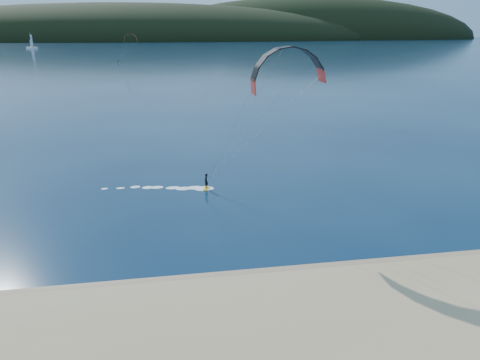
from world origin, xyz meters
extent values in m
plane|color=#071B37|center=(0.00, 0.00, 0.00)|extent=(1800.00, 1800.00, 0.00)
cube|color=#8C6E51|center=(0.00, 4.50, 0.05)|extent=(220.00, 2.50, 0.10)
ellipsoid|color=black|center=(-50.00, 720.00, 0.00)|extent=(840.00, 280.00, 110.00)
ellipsoid|color=black|center=(260.00, 760.00, 0.00)|extent=(600.00, 240.00, 140.00)
cube|color=yellow|center=(1.71, 22.14, 0.05)|extent=(0.77, 1.33, 0.07)
imported|color=black|center=(1.71, 22.14, 0.85)|extent=(0.53, 0.66, 1.56)
cylinder|color=gray|center=(5.21, 19.37, 6.07)|extent=(0.02, 0.02, 12.82)
cube|color=yellow|center=(-24.72, 205.29, 0.05)|extent=(0.93, 1.39, 0.08)
imported|color=black|center=(-24.72, 205.29, 0.90)|extent=(0.89, 0.98, 1.64)
cylinder|color=gray|center=(-21.08, 202.71, 5.91)|extent=(0.02, 0.02, 12.46)
cube|color=white|center=(-114.90, 394.18, 0.57)|extent=(9.55, 5.07, 1.59)
cylinder|color=white|center=(-114.90, 394.18, 6.83)|extent=(0.23, 0.23, 12.52)
cube|color=white|center=(-114.84, 395.77, 6.83)|extent=(0.78, 2.89, 9.11)
cube|color=white|center=(-114.84, 392.36, 4.55)|extent=(0.62, 2.23, 5.69)
camera|label=1|loc=(-1.61, -19.60, 15.35)|focal=32.66mm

